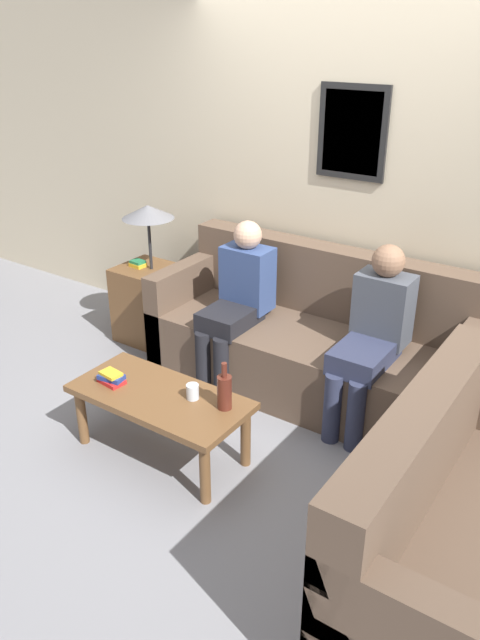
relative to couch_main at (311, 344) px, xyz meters
name	(u,v)px	position (x,y,z in m)	size (l,w,h in m)	color
ground_plane	(271,419)	(0.00, -0.52, -0.33)	(16.00, 16.00, 0.00)	gray
wall_back	(350,192)	(0.00, 0.45, 0.97)	(9.00, 0.08, 2.60)	beige
couch_main	(311,344)	(0.00, 0.00, 0.00)	(2.22, 0.86, 0.95)	brown
couch_side	(469,543)	(1.43, -1.24, 0.00)	(0.86, 1.60, 0.95)	brown
coffee_table	(160,403)	(-0.35, -1.18, 0.02)	(1.06, 0.51, 0.41)	brown
side_table_with_lamp	(149,293)	(-1.43, -0.08, 0.06)	(0.47, 0.44, 1.12)	brown
wine_bottle	(224,391)	(0.04, -1.08, 0.19)	(0.08, 0.08, 0.28)	#562319
drinking_glass	(193,392)	(-0.17, -1.11, 0.13)	(0.07, 0.07, 0.09)	silver
book_stack	(111,378)	(-0.67, -1.25, 0.12)	(0.17, 0.12, 0.07)	red
person_left	(238,298)	(-0.49, -0.19, 0.30)	(0.34, 0.59, 1.14)	black
person_right	(373,332)	(0.49, -0.16, 0.30)	(0.34, 0.64, 1.15)	#2D334C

